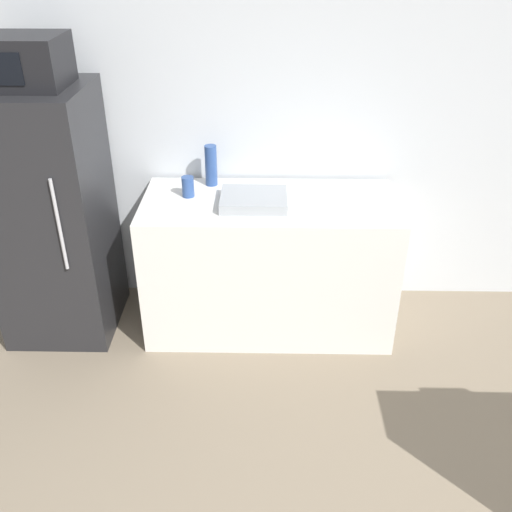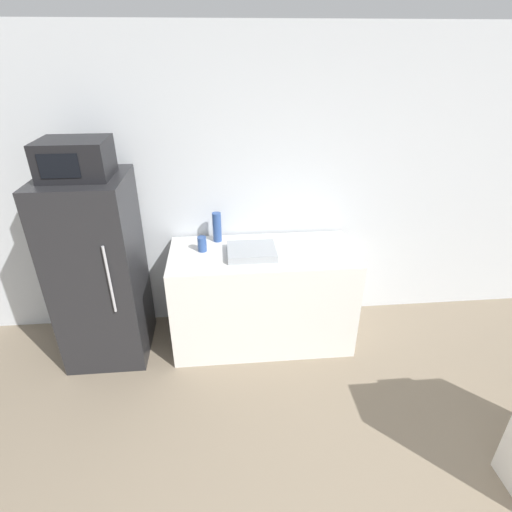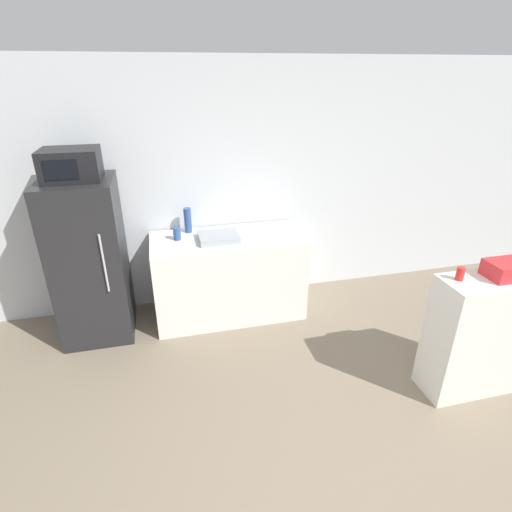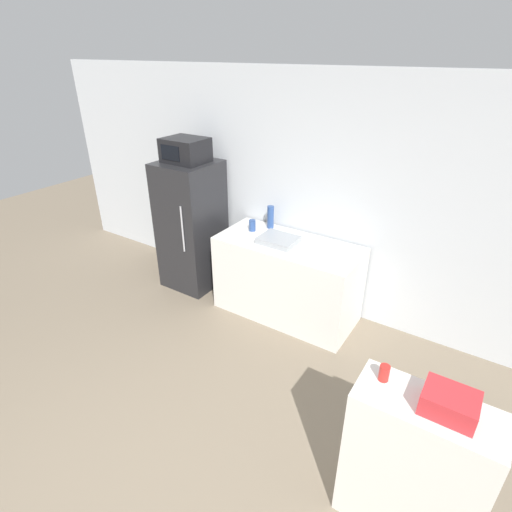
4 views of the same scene
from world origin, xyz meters
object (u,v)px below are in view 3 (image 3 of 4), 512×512
at_px(microwave, 71,165).
at_px(jar, 460,274).
at_px(bottle_tall, 188,220).
at_px(bottle_short, 177,234).
at_px(refrigerator, 90,261).
at_px(basket, 505,270).

height_order(microwave, jar, microwave).
height_order(bottle_tall, jar, bottle_tall).
height_order(microwave, bottle_short, microwave).
bearing_deg(refrigerator, microwave, -107.20).
relative_size(refrigerator, basket, 5.79).
bearing_deg(bottle_tall, microwave, -164.18).
xyz_separation_m(refrigerator, bottle_tall, (0.97, 0.27, 0.24)).
height_order(refrigerator, microwave, microwave).
bearing_deg(microwave, bottle_short, 6.14).
relative_size(basket, jar, 2.70).
relative_size(bottle_short, basket, 0.46).
distance_m(bottle_tall, bottle_short, 0.23).
xyz_separation_m(bottle_tall, bottle_short, (-0.13, -0.18, -0.07)).
bearing_deg(jar, basket, -6.91).
distance_m(microwave, basket, 3.60).
bearing_deg(basket, microwave, 153.68).
bearing_deg(refrigerator, jar, -28.46).
bearing_deg(basket, bottle_short, 144.56).
relative_size(microwave, basket, 1.74).
height_order(bottle_tall, basket, basket).
bearing_deg(basket, refrigerator, 153.66).
distance_m(bottle_tall, jar, 2.59).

